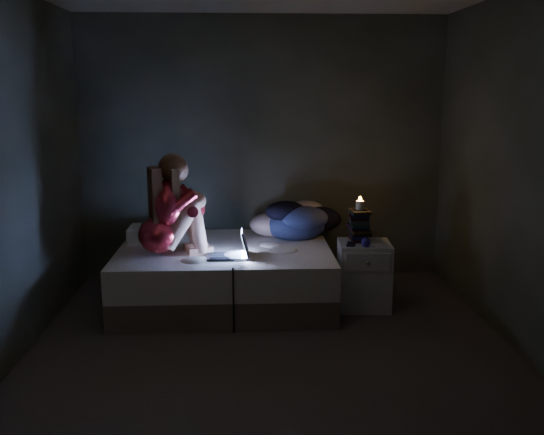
{
  "coord_description": "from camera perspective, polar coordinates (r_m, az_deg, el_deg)",
  "views": [
    {
      "loc": [
        -0.19,
        -4.04,
        1.88
      ],
      "look_at": [
        0.05,
        1.0,
        0.8
      ],
      "focal_mm": 39.32,
      "sensor_mm": 36.0,
      "label": 1
    }
  ],
  "objects": [
    {
      "name": "floor",
      "position": [
        4.46,
        -0.02,
        -12.96
      ],
      "size": [
        3.6,
        3.8,
        0.02
      ],
      "primitive_type": "cube",
      "color": "#2D2825",
      "rests_on": "ground"
    },
    {
      "name": "wall_back",
      "position": [
        5.98,
        -0.9,
        6.51
      ],
      "size": [
        3.6,
        0.02,
        2.6
      ],
      "primitive_type": "cube",
      "color": "#283023",
      "rests_on": "ground"
    },
    {
      "name": "wall_front",
      "position": [
        2.21,
        2.34,
        -3.06
      ],
      "size": [
        3.6,
        0.02,
        2.6
      ],
      "primitive_type": "cube",
      "color": "#283023",
      "rests_on": "ground"
    },
    {
      "name": "wall_left",
      "position": [
        4.39,
        -24.39,
        3.42
      ],
      "size": [
        0.02,
        3.8,
        2.6
      ],
      "primitive_type": "cube",
      "color": "#283023",
      "rests_on": "ground"
    },
    {
      "name": "wall_right",
      "position": [
        4.55,
        23.46,
        3.76
      ],
      "size": [
        0.02,
        3.8,
        2.6
      ],
      "primitive_type": "cube",
      "color": "#283023",
      "rests_on": "ground"
    },
    {
      "name": "bed",
      "position": [
        5.39,
        -4.51,
        -5.48
      ],
      "size": [
        1.86,
        1.4,
        0.51
      ],
      "primitive_type": null,
      "color": "beige",
      "rests_on": "ground"
    },
    {
      "name": "pillow",
      "position": [
        5.64,
        -11.21,
        -1.49
      ],
      "size": [
        0.45,
        0.32,
        0.13
      ],
      "primitive_type": "cube",
      "color": "white",
      "rests_on": "bed"
    },
    {
      "name": "woman",
      "position": [
        5.02,
        -10.86,
        1.14
      ],
      "size": [
        0.62,
        0.5,
        0.87
      ],
      "primitive_type": null,
      "rotation": [
        0.0,
        0.0,
        0.33
      ],
      "color": "maroon",
      "rests_on": "bed"
    },
    {
      "name": "laptop",
      "position": [
        4.95,
        -4.3,
        -2.51
      ],
      "size": [
        0.35,
        0.25,
        0.24
      ],
      "primitive_type": null,
      "rotation": [
        0.0,
        0.0,
        0.01
      ],
      "color": "black",
      "rests_on": "bed"
    },
    {
      "name": "clothes_pile",
      "position": [
        5.62,
        2.2,
        -0.04
      ],
      "size": [
        0.7,
        0.6,
        0.37
      ],
      "primitive_type": null,
      "rotation": [
        0.0,
        0.0,
        0.18
      ],
      "color": "navy",
      "rests_on": "bed"
    },
    {
      "name": "nightstand",
      "position": [
        5.29,
        8.78,
        -5.49
      ],
      "size": [
        0.47,
        0.42,
        0.59
      ],
      "primitive_type": "cube",
      "rotation": [
        0.0,
        0.0,
        -0.07
      ],
      "color": "silver",
      "rests_on": "ground"
    },
    {
      "name": "book_stack",
      "position": [
        5.24,
        8.35,
        -0.68
      ],
      "size": [
        0.19,
        0.25,
        0.29
      ],
      "primitive_type": null,
      "color": "black",
      "rests_on": "nightstand"
    },
    {
      "name": "candle",
      "position": [
        5.21,
        8.42,
        1.31
      ],
      "size": [
        0.07,
        0.07,
        0.08
      ],
      "primitive_type": "cylinder",
      "color": "beige",
      "rests_on": "book_stack"
    },
    {
      "name": "phone",
      "position": [
        5.11,
        7.66,
        -2.58
      ],
      "size": [
        0.1,
        0.15,
        0.01
      ],
      "primitive_type": "cube",
      "rotation": [
        0.0,
        0.0,
        -0.2
      ],
      "color": "black",
      "rests_on": "nightstand"
    },
    {
      "name": "blue_orb",
      "position": [
        5.07,
        9.07,
        -2.35
      ],
      "size": [
        0.08,
        0.08,
        0.08
      ],
      "primitive_type": "sphere",
      "color": "navy",
      "rests_on": "nightstand"
    }
  ]
}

